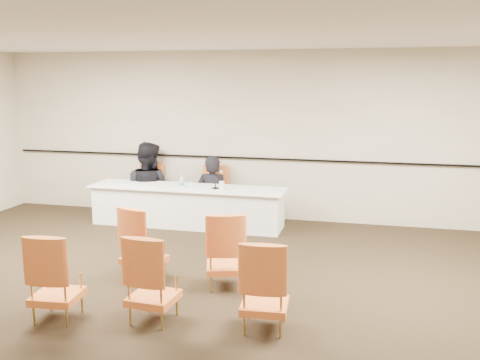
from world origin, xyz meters
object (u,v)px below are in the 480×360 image
panelist_main_chair (213,193)px  aud_chair_back_mid (153,277)px  aud_chair_front_left (144,242)px  microphone (215,180)px  aud_chair_front_mid (226,249)px  aud_chair_back_left (56,276)px  water_bottle (182,181)px  aud_chair_back_right (265,284)px  panelist_second_chair (148,190)px  panelist_second (148,194)px  drinking_glass (191,185)px  panelist_main (213,201)px  coffee_cup (222,186)px  panel_table (187,206)px

panelist_main_chair → aud_chair_back_mid: size_ratio=1.00×
aud_chair_front_left → microphone: bearing=104.2°
aud_chair_front_mid → aud_chair_back_left: size_ratio=1.00×
panelist_main_chair → water_bottle: 0.75m
microphone → aud_chair_back_right: (1.53, -3.48, -0.36)m
aud_chair_back_right → microphone: bearing=109.6°
water_bottle → aud_chair_front_left: (0.37, -2.45, -0.31)m
panelist_main_chair → water_bottle: bearing=-122.4°
panelist_second_chair → panelist_second: bearing=0.0°
panelist_main_chair → aud_chair_front_left: bearing=-89.6°
panelist_second → drinking_glass: bearing=160.5°
panelist_main → aud_chair_back_mid: (0.59, -4.13, 0.14)m
microphone → panelist_second_chair: bearing=-178.2°
microphone → coffee_cup: (0.12, -0.04, -0.08)m
panel_table → aud_chair_back_right: (2.05, -3.52, 0.14)m
panelist_main → coffee_cup: (0.34, -0.60, 0.42)m
aud_chair_front_left → panel_table: bearing=116.1°
water_bottle → panel_table: bearing=38.4°
panel_table → aud_chair_front_left: size_ratio=3.57×
panelist_main_chair → panelist_second_chair: (-1.25, 0.01, 0.00)m
aud_chair_back_right → drinking_glass: bearing=115.3°
panelist_main_chair → panelist_main: bearing=0.0°
aud_chair_back_right → panelist_main: bearing=109.2°
panelist_main → panelist_second: bearing=-1.8°
aud_chair_back_left → aud_chair_back_mid: 1.02m
aud_chair_front_mid → aud_chair_back_mid: size_ratio=1.00×
water_bottle → aud_chair_front_left: size_ratio=0.23×
panelist_second → aud_chair_front_left: panelist_second is taller
water_bottle → coffee_cup: bearing=-1.9°
panelist_second_chair → coffee_cup: panelist_second_chair is taller
aud_chair_front_left → aud_chair_back_right: same height
panel_table → water_bottle: (-0.07, -0.06, 0.45)m
drinking_glass → aud_chair_back_left: size_ratio=0.11×
panelist_main_chair → panelist_second: bearing=180.0°
aud_chair_front_left → water_bottle: bearing=117.9°
panelist_second → aud_chair_back_left: size_ratio=2.04×
drinking_glass → panelist_main_chair: bearing=68.6°
water_bottle → drinking_glass: bearing=6.6°
coffee_cup → panelist_second_chair: bearing=159.1°
water_bottle → drinking_glass: (0.15, 0.02, -0.06)m
aud_chair_back_mid → drinking_glass: bearing=107.1°
panel_table → aud_chair_back_left: aud_chair_back_left is taller
aud_chair_front_left → panelist_second_chair: bearing=131.7°
panel_table → aud_chair_front_mid: size_ratio=3.57×
panel_table → coffee_cup: size_ratio=23.92×
microphone → panelist_second: bearing=-178.2°
panelist_second_chair → drinking_glass: panelist_second_chair is taller
drinking_glass → panelist_second: bearing=151.2°
panelist_second → coffee_cup: panelist_second is taller
water_bottle → panelist_second: bearing=146.4°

